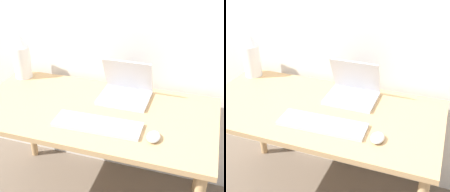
# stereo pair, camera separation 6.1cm
# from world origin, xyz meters

# --- Properties ---
(desk) EXTENTS (1.37, 0.69, 0.72)m
(desk) POSITION_xyz_m (0.00, 0.35, 0.63)
(desk) COLOR tan
(desk) RESTS_ON ground_plane
(laptop) EXTENTS (0.29, 0.24, 0.24)m
(laptop) POSITION_xyz_m (0.14, 0.53, 0.77)
(laptop) COLOR silver
(laptop) RESTS_ON desk
(keyboard) EXTENTS (0.46, 0.16, 0.02)m
(keyboard) POSITION_xyz_m (0.08, 0.20, 0.73)
(keyboard) COLOR silver
(keyboard) RESTS_ON desk
(mouse) EXTENTS (0.07, 0.09, 0.03)m
(mouse) POSITION_xyz_m (0.38, 0.18, 0.73)
(mouse) COLOR silver
(mouse) RESTS_ON desk
(vase) EXTENTS (0.11, 0.11, 0.31)m
(vase) POSITION_xyz_m (-0.59, 0.60, 0.87)
(vase) COLOR white
(vase) RESTS_ON desk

